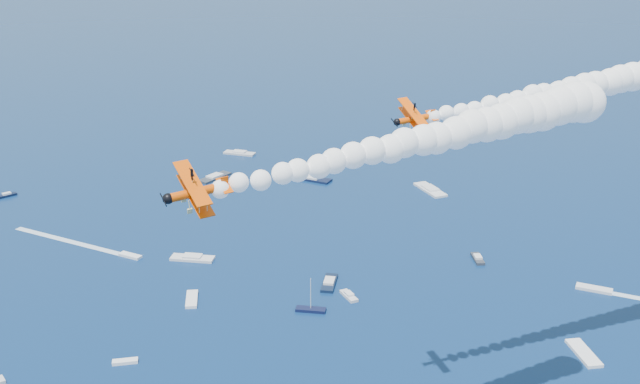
{
  "coord_description": "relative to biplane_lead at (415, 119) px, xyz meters",
  "views": [
    {
      "loc": [
        -2.36,
        -78.78,
        86.22
      ],
      "look_at": [
        -0.22,
        22.47,
        48.75
      ],
      "focal_mm": 43.59,
      "sensor_mm": 36.0,
      "label": 1
    }
  ],
  "objects": [
    {
      "name": "smoke_trail_trail",
      "position": [
        -1.15,
        -15.0,
        1.06
      ],
      "size": [
        65.51,
        51.62,
        11.11
      ],
      "primitive_type": null,
      "rotation": [
        0.0,
        0.0,
        3.57
      ],
      "color": "white"
    },
    {
      "name": "biplane_trail",
      "position": [
        -29.88,
        -28.16,
        -1.36
      ],
      "size": [
        11.74,
        13.1,
        8.67
      ],
      "primitive_type": null,
      "rotation": [
        -0.3,
        0.07,
        3.57
      ],
      "color": "#E84C04"
    },
    {
      "name": "spectator_boats",
      "position": [
        -23.42,
        81.49,
        -55.08
      ],
      "size": [
        245.79,
        167.19,
        0.7
      ],
      "color": "white",
      "rests_on": "ground"
    },
    {
      "name": "biplane_lead",
      "position": [
        0.0,
        0.0,
        0.0
      ],
      "size": [
        9.68,
        11.04,
        7.77
      ],
      "primitive_type": null,
      "rotation": [
        -0.37,
        0.07,
        3.5
      ],
      "color": "#FF5305"
    },
    {
      "name": "smoke_trail_lead",
      "position": [
        29.61,
        11.03,
        2.42
      ],
      "size": [
        65.27,
        45.49,
        11.11
      ],
      "primitive_type": null,
      "rotation": [
        0.0,
        0.0,
        3.5
      ],
      "color": "white"
    },
    {
      "name": "boat_wakes",
      "position": [
        -33.76,
        38.54,
        -55.4
      ],
      "size": [
        189.59,
        113.35,
        0.04
      ],
      "color": "white",
      "rests_on": "ground"
    }
  ]
}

